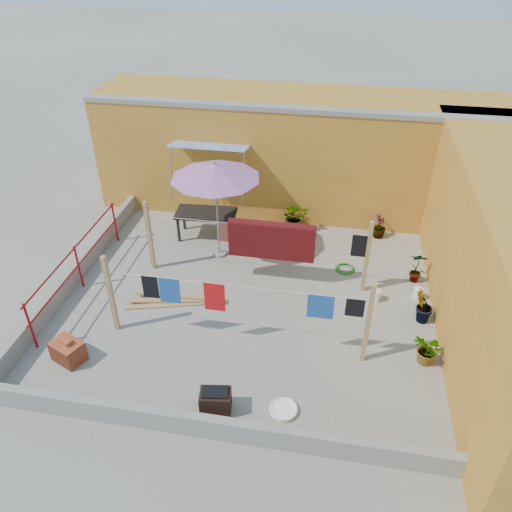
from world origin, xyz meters
name	(u,v)px	position (x,y,z in m)	size (l,w,h in m)	color
ground	(248,299)	(0.00, 0.00, 0.00)	(80.00, 80.00, 0.00)	#9E998E
wall_back	(297,152)	(0.50, 4.69, 1.61)	(11.00, 3.27, 3.21)	#BC7C29
parapet_front	(207,426)	(0.00, -3.58, 0.22)	(8.30, 0.16, 0.44)	gray
parapet_left	(76,272)	(-4.08, 0.00, 0.22)	(0.16, 7.30, 0.44)	gray
red_railing	(77,260)	(-3.85, -0.20, 0.72)	(0.05, 4.20, 1.10)	#A41018
clothesline_rig	(267,248)	(0.32, 0.55, 1.07)	(5.09, 2.35, 1.80)	tan
patio_umbrella	(215,172)	(-1.07, 1.64, 2.26)	(2.43, 2.43, 2.52)	gray
outdoor_table	(206,215)	(-1.58, 2.42, 0.66)	(1.62, 0.89, 0.73)	black
brick_stack	(68,351)	(-3.05, -2.40, 0.22)	(0.71, 0.62, 0.51)	#A33E25
lumber_pile	(175,300)	(-1.57, -0.40, 0.06)	(2.12, 0.70, 0.13)	tan
brazier	(216,401)	(0.02, -3.07, 0.23)	(0.58, 0.43, 0.48)	black
white_basin	(283,409)	(1.17, -2.89, 0.05)	(0.50, 0.50, 0.09)	white
water_jug_a	(418,294)	(3.70, 0.69, 0.14)	(0.20, 0.20, 0.32)	white
water_jug_b	(376,295)	(2.78, 0.46, 0.15)	(0.21, 0.21, 0.33)	white
green_hose	(345,269)	(2.09, 1.52, 0.03)	(0.47, 0.47, 0.07)	#19731C
plant_back_a	(295,217)	(0.67, 3.20, 0.39)	(0.70, 0.60, 0.77)	#1F5618
plant_back_b	(379,226)	(2.90, 3.20, 0.32)	(0.35, 0.35, 0.63)	#1F5618
plant_right_a	(417,267)	(3.70, 1.35, 0.41)	(0.43, 0.29, 0.82)	#1F5618
plant_right_b	(423,307)	(3.70, -0.08, 0.40)	(0.44, 0.35, 0.79)	#1F5618
plant_right_c	(428,351)	(3.70, -1.28, 0.31)	(0.56, 0.49, 0.63)	#1F5618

